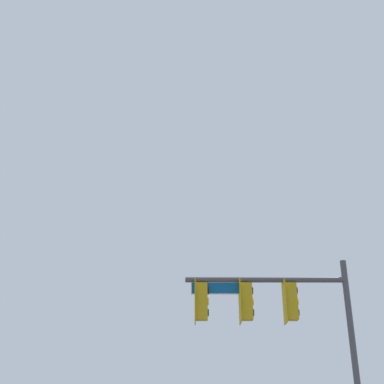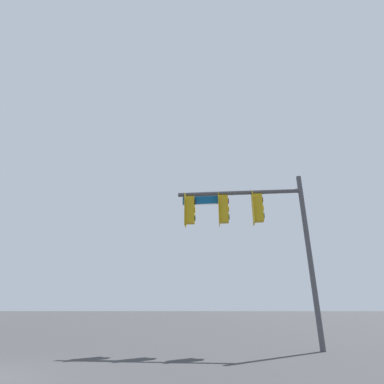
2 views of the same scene
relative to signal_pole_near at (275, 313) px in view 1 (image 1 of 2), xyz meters
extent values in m
cylinder|color=#47474C|center=(-2.22, 0.14, -1.52)|extent=(0.19, 0.19, 6.27)
cylinder|color=#47474C|center=(0.22, -0.01, 1.02)|extent=(4.88, 0.48, 0.17)
cube|color=gold|center=(-0.32, 0.02, 0.35)|extent=(0.06, 0.52, 1.30)
cube|color=#B79314|center=(-0.51, 0.03, 0.35)|extent=(0.38, 0.34, 1.10)
cylinder|color=#B79314|center=(-0.51, 0.03, 0.96)|extent=(0.04, 0.04, 0.12)
cylinder|color=#340503|center=(-0.71, 0.05, 0.68)|extent=(0.04, 0.22, 0.22)
cylinder|color=yellow|center=(-0.71, 0.05, 0.35)|extent=(0.04, 0.22, 0.22)
cylinder|color=black|center=(-0.71, 0.05, 0.02)|extent=(0.04, 0.22, 0.22)
cube|color=gold|center=(1.02, -0.06, 0.35)|extent=(0.06, 0.52, 1.30)
cube|color=#B79314|center=(0.83, -0.05, 0.35)|extent=(0.38, 0.34, 1.10)
cylinder|color=#B79314|center=(0.83, -0.05, 0.96)|extent=(0.04, 0.04, 0.12)
cylinder|color=#340503|center=(0.63, -0.04, 0.68)|extent=(0.04, 0.22, 0.22)
cylinder|color=yellow|center=(0.63, -0.04, 0.35)|extent=(0.04, 0.22, 0.22)
cylinder|color=black|center=(0.63, -0.04, 0.02)|extent=(0.04, 0.22, 0.22)
cube|color=gold|center=(2.36, -0.15, 0.35)|extent=(0.06, 0.52, 1.30)
cube|color=#B79314|center=(2.17, -0.14, 0.35)|extent=(0.38, 0.34, 1.10)
cylinder|color=#B79314|center=(2.17, -0.14, 0.96)|extent=(0.04, 0.04, 0.12)
cylinder|color=#340503|center=(1.97, -0.13, 0.68)|extent=(0.04, 0.22, 0.22)
cylinder|color=yellow|center=(1.97, -0.13, 0.35)|extent=(0.04, 0.22, 0.22)
cylinder|color=black|center=(1.97, -0.13, 0.02)|extent=(0.04, 0.22, 0.22)
cube|color=#0A4C7F|center=(1.64, -0.10, 0.76)|extent=(1.64, 0.14, 0.33)
cube|color=white|center=(1.64, -0.10, 0.76)|extent=(1.70, 0.13, 0.39)
camera|label=1|loc=(3.53, 15.78, -3.17)|focal=50.00mm
camera|label=2|loc=(1.67, 11.30, -3.35)|focal=28.00mm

